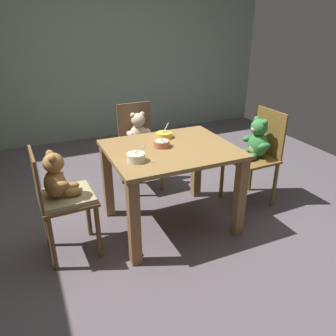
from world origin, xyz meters
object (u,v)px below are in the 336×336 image
teddy_chair_near_right (256,147)px  porridge_bowl_terracotta_center (162,143)px  teddy_chair_far_center (139,137)px  porridge_bowl_white_near_left (136,157)px  porridge_bowl_yellow_far_center (164,135)px  teddy_chair_near_left (60,190)px  dining_table (171,165)px

teddy_chair_near_right → porridge_bowl_terracotta_center: teddy_chair_near_right is taller
teddy_chair_far_center → porridge_bowl_terracotta_center: (-0.07, -0.75, 0.20)m
teddy_chair_near_right → porridge_bowl_terracotta_center: size_ratio=6.45×
porridge_bowl_white_near_left → porridge_bowl_yellow_far_center: porridge_bowl_white_near_left is taller
teddy_chair_near_left → porridge_bowl_white_near_left: 0.58m
dining_table → porridge_bowl_terracotta_center: bearing=137.8°
teddy_chair_near_left → porridge_bowl_terracotta_center: size_ratio=6.14×
dining_table → teddy_chair_far_center: size_ratio=1.15×
porridge_bowl_terracotta_center → porridge_bowl_yellow_far_center: 0.22m
porridge_bowl_yellow_far_center → teddy_chair_near_right: bearing=-12.9°
teddy_chair_far_center → teddy_chair_near_right: 1.16m
teddy_chair_near_right → porridge_bowl_yellow_far_center: size_ratio=6.48×
dining_table → porridge_bowl_yellow_far_center: bearing=78.8°
teddy_chair_near_left → porridge_bowl_white_near_left: bearing=-12.6°
teddy_chair_far_center → porridge_bowl_yellow_far_center: 0.60m
porridge_bowl_white_near_left → dining_table: bearing=23.2°
teddy_chair_far_center → porridge_bowl_yellow_far_center: (0.04, -0.56, 0.19)m
dining_table → porridge_bowl_yellow_far_center: 0.30m
porridge_bowl_white_near_left → teddy_chair_near_right: bearing=8.8°
teddy_chair_far_center → teddy_chair_near_right: teddy_chair_near_right is taller
teddy_chair_near_left → porridge_bowl_yellow_far_center: bearing=15.0°
teddy_chair_near_right → porridge_bowl_yellow_far_center: 0.88m
porridge_bowl_terracotta_center → porridge_bowl_white_near_left: bearing=-145.2°
teddy_chair_near_right → porridge_bowl_yellow_far_center: teddy_chair_near_right is taller
teddy_chair_far_center → porridge_bowl_yellow_far_center: size_ratio=6.28×
dining_table → teddy_chair_near_left: (-0.88, -0.04, -0.01)m
teddy_chair_far_center → teddy_chair_near_right: bearing=48.5°
teddy_chair_far_center → porridge_bowl_terracotta_center: size_ratio=6.24×
porridge_bowl_terracotta_center → teddy_chair_near_left: bearing=-173.4°
dining_table → teddy_chair_near_right: teddy_chair_near_right is taller
dining_table → teddy_chair_near_left: size_ratio=1.17×
porridge_bowl_yellow_far_center → porridge_bowl_white_near_left: bearing=-135.0°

